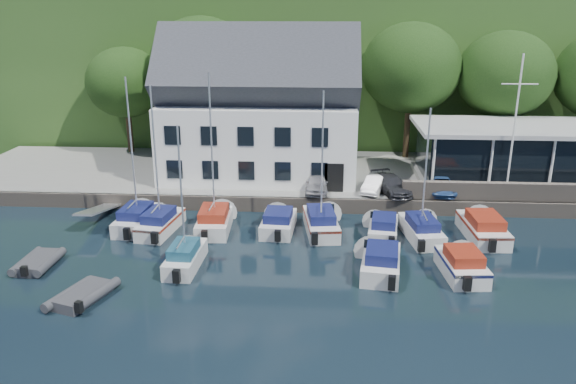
% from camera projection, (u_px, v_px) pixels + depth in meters
% --- Properties ---
extents(ground, '(180.00, 180.00, 0.00)m').
position_uv_depth(ground, '(368.00, 293.00, 26.94)').
color(ground, black).
rests_on(ground, ground).
extents(quay, '(60.00, 13.00, 1.00)m').
position_uv_depth(quay, '(352.00, 178.00, 43.36)').
color(quay, gray).
rests_on(quay, ground).
extents(quay_face, '(60.00, 0.30, 1.00)m').
position_uv_depth(quay_face, '(356.00, 206.00, 37.20)').
color(quay_face, '#6D6257').
rests_on(quay_face, ground).
extents(hillside, '(160.00, 75.00, 16.00)m').
position_uv_depth(hillside, '(340.00, 43.00, 83.18)').
color(hillside, '#29481B').
rests_on(hillside, ground).
extents(harbor_building, '(14.40, 8.20, 8.70)m').
position_uv_depth(harbor_building, '(260.00, 117.00, 41.31)').
color(harbor_building, white).
rests_on(harbor_building, quay).
extents(club_pavilion, '(13.20, 7.20, 4.10)m').
position_uv_depth(club_pavilion, '(507.00, 153.00, 40.48)').
color(club_pavilion, black).
rests_on(club_pavilion, quay).
extents(seawall, '(18.00, 0.50, 1.20)m').
position_uv_depth(seawall, '(542.00, 192.00, 36.52)').
color(seawall, '#6D6257').
rests_on(seawall, quay).
extents(gangway, '(1.20, 6.00, 1.40)m').
position_uv_depth(gangway, '(103.00, 218.00, 36.46)').
color(gangway, silver).
rests_on(gangway, ground).
extents(car_silver, '(1.66, 3.80, 1.28)m').
position_uv_depth(car_silver, '(317.00, 183.00, 38.41)').
color(car_silver, '#A2A1A6').
rests_on(car_silver, quay).
extents(car_white, '(2.15, 3.49, 1.09)m').
position_uv_depth(car_white, '(374.00, 184.00, 38.43)').
color(car_white, white).
rests_on(car_white, quay).
extents(car_dgrey, '(2.94, 4.41, 1.19)m').
position_uv_depth(car_dgrey, '(392.00, 184.00, 38.14)').
color(car_dgrey, '#2F2F34').
rests_on(car_dgrey, quay).
extents(car_blue, '(1.57, 3.52, 1.18)m').
position_uv_depth(car_blue, '(441.00, 184.00, 38.17)').
color(car_blue, navy).
rests_on(car_blue, quay).
extents(flagpole, '(2.25, 0.20, 9.36)m').
position_uv_depth(flagpole, '(514.00, 128.00, 35.94)').
color(flagpole, white).
rests_on(flagpole, quay).
extents(tree_0, '(6.57, 6.57, 8.98)m').
position_uv_depth(tree_0, '(127.00, 100.00, 47.85)').
color(tree_0, black).
rests_on(tree_0, quay).
extents(tree_1, '(8.39, 8.39, 11.46)m').
position_uv_depth(tree_1, '(203.00, 87.00, 46.53)').
color(tree_1, black).
rests_on(tree_1, quay).
extents(tree_3, '(8.07, 8.07, 11.02)m').
position_uv_depth(tree_3, '(409.00, 91.00, 45.88)').
color(tree_3, black).
rests_on(tree_3, quay).
extents(tree_4, '(7.61, 7.61, 10.40)m').
position_uv_depth(tree_4, '(502.00, 97.00, 44.91)').
color(tree_4, black).
rests_on(tree_4, quay).
extents(boat_r1_0, '(2.33, 6.40, 8.96)m').
position_uv_depth(boat_r1_0, '(132.00, 158.00, 33.61)').
color(boat_r1_0, silver).
rests_on(boat_r1_0, ground).
extents(boat_r1_1, '(2.61, 6.23, 8.77)m').
position_uv_depth(boat_r1_1, '(156.00, 162.00, 32.99)').
color(boat_r1_1, silver).
rests_on(boat_r1_1, ground).
extents(boat_r1_2, '(2.42, 6.57, 8.86)m').
position_uv_depth(boat_r1_2, '(212.00, 160.00, 33.34)').
color(boat_r1_2, silver).
rests_on(boat_r1_2, ground).
extents(boat_r1_3, '(2.36, 5.50, 1.38)m').
position_uv_depth(boat_r1_3, '(279.00, 220.00, 34.27)').
color(boat_r1_3, silver).
rests_on(boat_r1_3, ground).
extents(boat_r1_4, '(2.82, 6.78, 9.10)m').
position_uv_depth(boat_r1_4, '(322.00, 159.00, 32.96)').
color(boat_r1_4, silver).
rests_on(boat_r1_4, ground).
extents(boat_r1_5, '(2.48, 5.38, 1.38)m').
position_uv_depth(boat_r1_5, '(383.00, 226.00, 33.33)').
color(boat_r1_5, silver).
rests_on(boat_r1_5, ground).
extents(boat_r1_6, '(2.74, 6.51, 8.55)m').
position_uv_depth(boat_r1_6, '(426.00, 169.00, 32.05)').
color(boat_r1_6, silver).
rests_on(boat_r1_6, ground).
extents(boat_r1_7, '(2.54, 6.76, 1.53)m').
position_uv_depth(boat_r1_7, '(483.00, 225.00, 33.22)').
color(boat_r1_7, silver).
rests_on(boat_r1_7, ground).
extents(boat_r2_1, '(1.83, 5.71, 8.47)m').
position_uv_depth(boat_r2_1, '(181.00, 191.00, 28.39)').
color(boat_r2_1, silver).
rests_on(boat_r2_1, ground).
extents(boat_r2_3, '(2.84, 6.06, 1.50)m').
position_uv_depth(boat_r2_3, '(381.00, 259.00, 28.81)').
color(boat_r2_3, silver).
rests_on(boat_r2_3, ground).
extents(boat_r2_4, '(2.51, 5.47, 1.48)m').
position_uv_depth(boat_r2_4, '(462.00, 262.00, 28.53)').
color(boat_r2_4, silver).
rests_on(boat_r2_4, ground).
extents(dinghy_0, '(1.89, 3.10, 0.72)m').
position_uv_depth(dinghy_0, '(38.00, 261.00, 29.56)').
color(dinghy_0, '#343539').
rests_on(dinghy_0, ground).
extents(dinghy_1, '(2.82, 3.63, 0.74)m').
position_uv_depth(dinghy_1, '(82.00, 293.00, 26.17)').
color(dinghy_1, '#343539').
rests_on(dinghy_1, ground).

